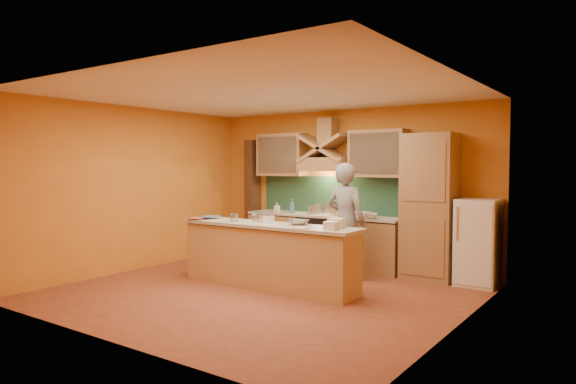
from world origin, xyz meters
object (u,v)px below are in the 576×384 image
Objects in this scene: person at (346,221)px; kitchen_scale at (268,219)px; fridge at (478,242)px; mixing_bowl at (299,222)px; stove at (323,240)px.

person is 1.28m from kitchen_scale.
fridge is 4.29× the size of mixing_bowl.
stove is at bearing 110.28° from mixing_bowl.
stove is at bearing 83.27° from kitchen_scale.
person is (0.88, -0.78, 0.47)m from stove.
kitchen_scale is (-0.75, -1.03, 0.08)m from person.
person reaches higher than fridge.
mixing_bowl reaches higher than stove.
fridge is at bearing -151.46° from person.
stove is 2.71m from fridge.
person is at bearing -156.77° from fridge.
person is 6.08× the size of mixing_bowl.
mixing_bowl is (-2.04, -1.77, 0.33)m from fridge.
mixing_bowl is at bearing -7.08° from kitchen_scale.
person is 1.02m from mixing_bowl.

